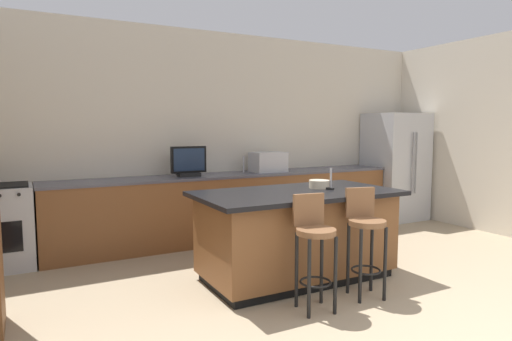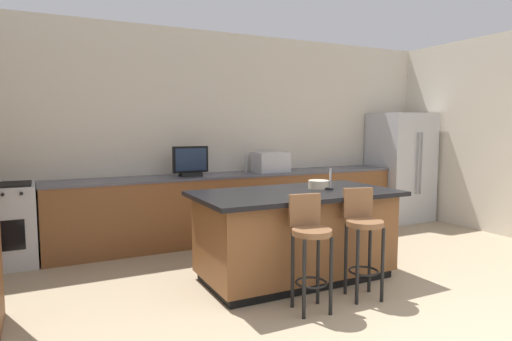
% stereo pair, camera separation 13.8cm
% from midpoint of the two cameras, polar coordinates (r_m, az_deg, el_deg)
% --- Properties ---
extents(wall_back, '(7.40, 0.12, 2.92)m').
position_cam_midpoint_polar(wall_back, '(6.48, -4.42, 4.66)').
color(wall_back, beige).
rests_on(wall_back, ground_plane).
extents(wall_right, '(0.12, 4.59, 2.92)m').
position_cam_midpoint_polar(wall_right, '(7.21, 29.84, 4.03)').
color(wall_right, beige).
rests_on(wall_right, ground_plane).
extents(counter_back, '(5.05, 0.62, 0.93)m').
position_cam_midpoint_polar(counter_back, '(6.21, -3.43, -4.64)').
color(counter_back, brown).
rests_on(counter_back, ground_plane).
extents(kitchen_island, '(2.08, 1.10, 0.92)m').
position_cam_midpoint_polar(kitchen_island, '(4.59, 4.47, -8.25)').
color(kitchen_island, black).
rests_on(kitchen_island, ground_plane).
extents(refrigerator, '(0.92, 0.82, 1.81)m').
position_cam_midpoint_polar(refrigerator, '(7.81, 17.21, 0.49)').
color(refrigerator, '#B7BABF').
rests_on(refrigerator, ground_plane).
extents(microwave, '(0.48, 0.36, 0.29)m').
position_cam_midpoint_polar(microwave, '(6.37, 0.95, 1.13)').
color(microwave, '#B7BABF').
rests_on(microwave, counter_back).
extents(tv_monitor, '(0.48, 0.16, 0.40)m').
position_cam_midpoint_polar(tv_monitor, '(5.82, -9.46, 1.02)').
color(tv_monitor, black).
rests_on(tv_monitor, counter_back).
extents(sink_faucet_back, '(0.02, 0.02, 0.24)m').
position_cam_midpoint_polar(sink_faucet_back, '(6.30, -2.26, 0.86)').
color(sink_faucet_back, '#B2B2B7').
rests_on(sink_faucet_back, counter_back).
extents(sink_faucet_island, '(0.02, 0.02, 0.22)m').
position_cam_midpoint_polar(sink_faucet_island, '(4.74, 8.94, -1.00)').
color(sink_faucet_island, '#B2B2B7').
rests_on(sink_faucet_island, kitchen_island).
extents(bar_stool_left, '(0.34, 0.36, 1.00)m').
position_cam_midpoint_polar(bar_stool_left, '(3.81, 6.57, -9.16)').
color(bar_stool_left, brown).
rests_on(bar_stool_left, ground_plane).
extents(bar_stool_right, '(0.35, 0.37, 1.01)m').
position_cam_midpoint_polar(bar_stool_right, '(4.19, 13.14, -7.80)').
color(bar_stool_right, brown).
rests_on(bar_stool_right, ground_plane).
extents(fruit_bowl, '(0.22, 0.22, 0.09)m').
position_cam_midpoint_polar(fruit_bowl, '(4.74, 7.43, -1.78)').
color(fruit_bowl, beige).
rests_on(fruit_bowl, kitchen_island).
extents(cell_phone, '(0.14, 0.16, 0.01)m').
position_cam_midpoint_polar(cell_phone, '(4.92, 7.47, -1.97)').
color(cell_phone, black).
rests_on(cell_phone, kitchen_island).
extents(tv_remote, '(0.10, 0.17, 0.02)m').
position_cam_midpoint_polar(tv_remote, '(4.69, 8.30, -2.30)').
color(tv_remote, black).
rests_on(tv_remote, kitchen_island).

